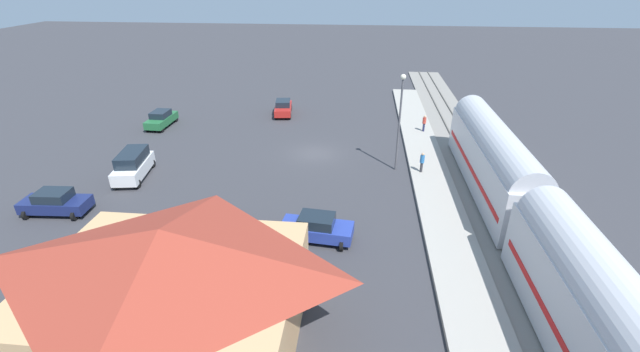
# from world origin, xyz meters

# --- Properties ---
(ground_plane) EXTENTS (200.00, 200.00, 0.00)m
(ground_plane) POSITION_xyz_m (0.00, 0.00, 0.00)
(ground_plane) COLOR #38383D
(railway_track) EXTENTS (4.80, 70.00, 0.30)m
(railway_track) POSITION_xyz_m (-14.00, 0.00, 0.09)
(railway_track) COLOR gray
(railway_track) RESTS_ON ground
(platform) EXTENTS (3.20, 46.00, 0.30)m
(platform) POSITION_xyz_m (-10.00, 0.00, 0.15)
(platform) COLOR #A8A399
(platform) RESTS_ON ground
(station_building) EXTENTS (12.01, 9.52, 5.86)m
(station_building) POSITION_xyz_m (4.00, 22.00, 3.04)
(station_building) COLOR tan
(station_building) RESTS_ON ground
(pedestrian_on_platform) EXTENTS (0.36, 0.36, 1.71)m
(pedestrian_on_platform) POSITION_xyz_m (-9.23, 3.65, 1.28)
(pedestrian_on_platform) COLOR #333338
(pedestrian_on_platform) RESTS_ON platform
(pedestrian_waiting_far) EXTENTS (0.36, 0.36, 1.71)m
(pedestrian_waiting_far) POSITION_xyz_m (-10.59, -6.22, 1.28)
(pedestrian_waiting_far) COLOR #23284C
(pedestrian_waiting_far) RESTS_ON platform
(sedan_blue) EXTENTS (4.67, 2.62, 1.74)m
(sedan_blue) POSITION_xyz_m (-1.63, 13.73, 0.88)
(sedan_blue) COLOR #283D9E
(sedan_blue) RESTS_ON ground
(sedan_red) EXTENTS (2.40, 4.70, 1.74)m
(sedan_red) POSITION_xyz_m (4.98, -11.10, 0.88)
(sedan_red) COLOR red
(sedan_red) RESTS_ON ground
(suv_white) EXTENTS (2.69, 5.14, 2.22)m
(suv_white) POSITION_xyz_m (14.18, 6.41, 1.15)
(suv_white) COLOR white
(suv_white) RESTS_ON ground
(sedan_navy) EXTENTS (4.60, 2.47, 1.74)m
(sedan_navy) POSITION_xyz_m (16.79, 12.38, 0.88)
(sedan_navy) COLOR navy
(sedan_navy) RESTS_ON ground
(sedan_green) EXTENTS (1.93, 4.54, 1.74)m
(sedan_green) POSITION_xyz_m (17.37, -5.72, 0.88)
(sedan_green) COLOR #236638
(sedan_green) RESTS_ON ground
(light_pole_near_platform) EXTENTS (0.44, 0.44, 8.14)m
(light_pole_near_platform) POSITION_xyz_m (-7.20, 2.78, 5.09)
(light_pole_near_platform) COLOR #515156
(light_pole_near_platform) RESTS_ON ground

